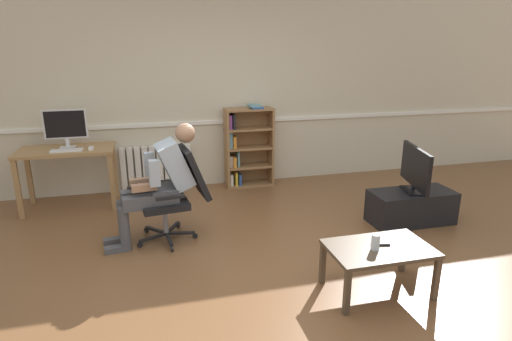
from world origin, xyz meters
name	(u,v)px	position (x,y,z in m)	size (l,w,h in m)	color
ground_plane	(264,271)	(0.00, 0.00, 0.00)	(18.00, 18.00, 0.00)	brown
back_wall	(213,91)	(0.00, 2.65, 1.35)	(12.00, 0.13, 2.70)	beige
computer_desk	(67,158)	(-1.91, 2.15, 0.64)	(1.12, 0.61, 0.76)	#9E7547
imac_monitor	(65,126)	(-1.90, 2.23, 1.03)	(0.50, 0.14, 0.47)	silver
keyboard	(67,150)	(-1.88, 2.01, 0.77)	(0.36, 0.12, 0.02)	white
computer_mouse	(91,148)	(-1.61, 2.03, 0.77)	(0.06, 0.10, 0.03)	white
bookshelf	(246,147)	(0.42, 2.44, 0.56)	(0.68, 0.29, 1.17)	olive
radiator	(157,168)	(-0.84, 2.54, 0.32)	(0.96, 0.08, 0.63)	white
office_chair	(178,191)	(-0.67, 0.92, 0.53)	(0.78, 0.63, 0.98)	black
person_seated	(160,181)	(-0.85, 0.89, 0.65)	(0.99, 0.43, 1.23)	#4C4C51
tv_stand	(411,207)	(1.94, 0.64, 0.19)	(0.95, 0.43, 0.38)	black
tv_screen	(416,169)	(1.94, 0.64, 0.64)	(0.27, 0.77, 0.51)	black
coffee_table	(379,253)	(0.83, -0.54, 0.35)	(0.84, 0.52, 0.41)	#4C3D2D
drinking_glass	(375,242)	(0.76, -0.57, 0.47)	(0.07, 0.07, 0.13)	silver
spare_remote	(380,244)	(0.85, -0.51, 0.41)	(0.04, 0.15, 0.02)	black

